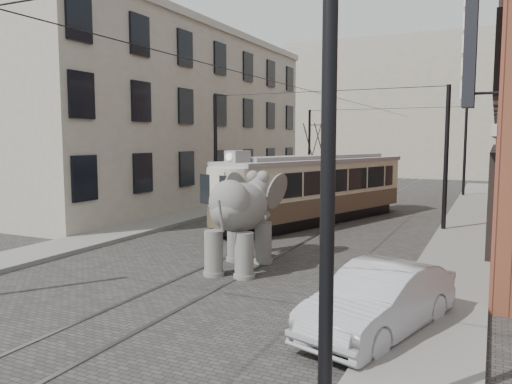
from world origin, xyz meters
The scene contains 10 objects.
ground centered at (0.00, 0.00, 0.00)m, with size 120.00×120.00×0.00m, color #3E3C39.
tram_rails centered at (0.00, 0.00, 0.01)m, with size 1.54×80.00×0.02m, color slate, non-canonical shape.
sidewalk_right centered at (6.00, 0.00, 0.07)m, with size 2.00×60.00×0.15m, color slate.
sidewalk_left centered at (-6.50, 0.00, 0.07)m, with size 2.00×60.00×0.15m, color slate.
stucco_building centered at (-11.00, 10.00, 5.00)m, with size 7.00×24.00×10.00m, color #9E9582.
distant_block centered at (0.00, 40.00, 7.00)m, with size 28.00×10.00×14.00m, color #9E9582.
catenary centered at (-0.20, 5.00, 3.00)m, with size 11.00×30.20×6.00m, color black, non-canonical shape.
tram centered at (-0.32, 6.16, 2.26)m, with size 2.35×11.37×4.51m, color beige, non-canonical shape.
elephant centered at (0.31, -2.84, 1.42)m, with size 2.55×4.63×2.83m, color slate, non-canonical shape.
parked_car centered at (5.07, -6.09, 0.68)m, with size 1.45×4.13×1.36m, color #A09FA4.
Camera 1 is at (6.98, -15.72, 3.80)m, focal length 35.17 mm.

